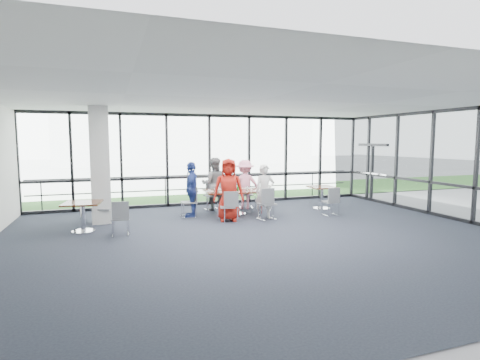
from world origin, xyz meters
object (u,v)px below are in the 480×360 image
object	(u,v)px
chair_main_fl	(213,196)
chair_spare_lb	(105,209)
chair_main_fr	(246,194)
diner_near_left	(228,190)
main_table	(237,194)
chair_spare_la	(120,219)
side_table_right	(322,190)
chair_main_nr	(266,204)
diner_near_right	(265,192)
side_table_left	(82,207)
diner_end	(192,190)
chair_main_end	(189,202)
diner_far_left	(214,184)
structural_column	(100,165)
chair_spare_r	(330,202)
chair_main_nl	(228,207)
diner_far_right	(245,184)

from	to	relation	value
chair_main_fl	chair_spare_lb	bearing A→B (deg)	5.22
chair_main_fr	diner_near_left	bearing A→B (deg)	70.73
main_table	chair_spare_la	size ratio (longest dim) A/B	2.45
side_table_right	chair_main_nr	world-z (taller)	chair_main_nr
chair_main_fr	diner_near_right	bearing A→B (deg)	102.36
side_table_left	diner_end	distance (m)	3.10
chair_main_fr	chair_spare_lb	size ratio (longest dim) A/B	1.13
chair_main_nr	chair_main_end	bearing A→B (deg)	140.51
side_table_left	diner_far_left	xyz separation A→B (m)	(3.89, 1.81, 0.23)
structural_column	main_table	distance (m)	4.05
chair_spare_r	side_table_left	bearing A→B (deg)	177.73
main_table	chair_spare_la	xyz separation A→B (m)	(-3.48, -1.57, -0.21)
diner_end	chair_spare_la	size ratio (longest dim) A/B	1.99
side_table_right	diner_far_left	world-z (taller)	diner_far_left
diner_near_left	chair_spare_la	bearing A→B (deg)	-150.64
side_table_right	diner_end	bearing A→B (deg)	179.00
chair_main_nr	chair_spare_r	bearing A→B (deg)	-13.73
structural_column	chair_spare_lb	bearing A→B (deg)	-56.31
chair_main_fr	chair_main_end	distance (m)	2.30
side_table_left	chair_spare_r	size ratio (longest dim) A/B	1.17
chair_main_fl	chair_spare_r	distance (m)	3.77
structural_column	chair_main_nl	xyz separation A→B (m)	(3.34, -1.02, -1.17)
diner_end	side_table_right	bearing A→B (deg)	107.03
side_table_left	chair_spare_lb	xyz separation A→B (m)	(0.50, 0.84, -0.23)
diner_end	diner_near_right	bearing A→B (deg)	83.33
main_table	diner_end	distance (m)	1.41
diner_far_right	diner_end	bearing A→B (deg)	34.05
chair_main_fr	chair_spare_r	world-z (taller)	chair_main_fr
side_table_right	diner_near_left	world-z (taller)	diner_near_left
diner_near_right	chair_spare_lb	xyz separation A→B (m)	(-4.43, 0.83, -0.38)
side_table_left	chair_spare_la	world-z (taller)	chair_spare_la
chair_main_fr	chair_spare_lb	xyz separation A→B (m)	(-4.50, -0.96, -0.05)
diner_near_right	chair_spare_r	world-z (taller)	diner_near_right
diner_near_left	chair_main_nl	bearing A→B (deg)	-101.84
side_table_right	diner_near_left	distance (m)	3.60
chair_spare_r	chair_main_nr	bearing A→B (deg)	177.47
side_table_left	side_table_right	size ratio (longest dim) A/B	1.14
main_table	side_table_right	world-z (taller)	same
diner_near_left	chair_main_nl	world-z (taller)	diner_near_left
diner_near_left	chair_main_nr	bearing A→B (deg)	2.41
side_table_left	chair_main_nl	bearing A→B (deg)	-1.02
side_table_right	diner_end	world-z (taller)	diner_end
chair_main_fl	chair_main_fr	distance (m)	1.17
main_table	diner_near_right	size ratio (longest dim) A/B	1.28
diner_end	chair_main_nl	world-z (taller)	diner_end
side_table_left	side_table_right	world-z (taller)	same
diner_far_right	structural_column	bearing A→B (deg)	21.81
chair_main_fr	chair_main_end	bearing A→B (deg)	36.99
chair_main_fl	chair_main_end	world-z (taller)	chair_main_fl
diner_far_left	diner_near_left	bearing A→B (deg)	103.35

